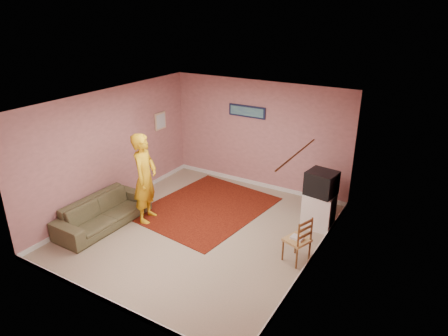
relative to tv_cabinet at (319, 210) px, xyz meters
The scene contains 26 objects.
ground 2.39m from the tv_cabinet, 145.58° to the right, with size 5.00×5.00×0.00m, color gray.
wall_back 2.46m from the tv_cabinet, 149.17° to the left, with size 4.50×0.02×2.60m, color tan.
wall_front 4.40m from the tv_cabinet, 116.95° to the right, with size 4.50×0.02×2.60m, color tan.
wall_left 4.51m from the tv_cabinet, 162.35° to the right, with size 0.02×5.00×2.60m, color tan.
wall_right 1.66m from the tv_cabinet, 77.35° to the right, with size 0.02×5.00×2.60m, color tan.
ceiling 3.26m from the tv_cabinet, 145.58° to the right, with size 4.50×5.00×0.02m, color silver.
baseboard_back 2.29m from the tv_cabinet, 149.39° to the left, with size 4.50×0.02×0.10m, color silver.
baseboard_front 4.31m from the tv_cabinet, 117.01° to the right, with size 4.50×0.02×0.10m, color silver.
baseboard_left 4.41m from the tv_cabinet, 162.31° to the right, with size 0.02×5.00×0.10m, color silver.
baseboard_right 1.40m from the tv_cabinet, 77.75° to the right, with size 0.02×5.00×0.10m, color silver.
window 2.50m from the tv_cabinet, 82.51° to the right, with size 0.01×1.10×1.50m, color black.
curtain_sheer 2.56m from the tv_cabinet, 83.31° to the right, with size 0.01×0.75×2.10m, color white.
curtain_floral 1.92m from the tv_cabinet, 81.07° to the right, with size 0.01×0.35×2.10m, color white.
curtain_rod 2.98m from the tv_cabinet, 83.62° to the right, with size 0.02×0.02×1.40m, color brown.
picture_back 2.93m from the tv_cabinet, 153.33° to the left, with size 0.95×0.04×0.28m.
picture_left 4.34m from the tv_cabinet, behind, with size 0.04×0.38×0.42m.
area_rug 2.44m from the tv_cabinet, 168.30° to the right, with size 2.25×2.81×0.01m, color black.
tv_cabinet is the anchor object (origin of this frame).
crt_tv 0.60m from the tv_cabinet, behind, with size 0.61×0.56×0.47m.
chair_a 0.54m from the tv_cabinet, 108.66° to the left, with size 0.56×0.54×0.53m.
dvd_player 0.51m from the tv_cabinet, 108.66° to the left, with size 0.38×0.27×0.06m, color #AAABAF.
blue_throw 0.79m from the tv_cabinet, 103.40° to the left, with size 0.43×0.05×0.45m, color #7FABD0.
chair_b 1.35m from the tv_cabinet, 87.86° to the right, with size 0.48×0.49×0.47m.
game_console 1.35m from the tv_cabinet, 87.86° to the right, with size 0.21×0.15×0.04m, color silver.
sofa 4.34m from the tv_cabinet, 149.86° to the right, with size 2.00×0.78×0.59m, color brown.
person 3.55m from the tv_cabinet, 154.06° to the right, with size 0.68×0.45×1.87m, color gold.
Camera 1 is at (3.92, -5.71, 4.17)m, focal length 32.00 mm.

